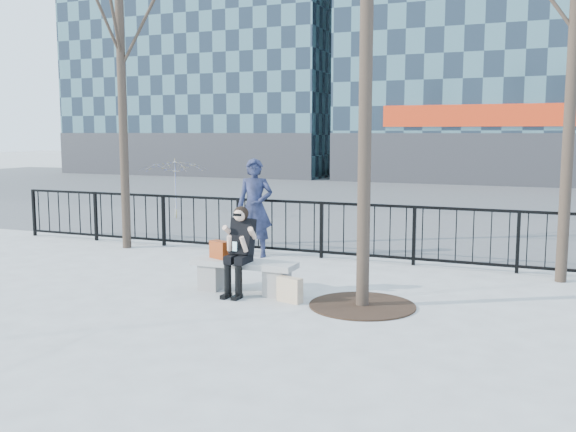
% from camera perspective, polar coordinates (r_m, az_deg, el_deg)
% --- Properties ---
extents(ground, '(120.00, 120.00, 0.00)m').
position_cam_1_polar(ground, '(9.92, -3.92, -6.76)').
color(ground, gray).
rests_on(ground, ground).
extents(street_surface, '(60.00, 23.00, 0.01)m').
position_cam_1_polar(street_surface, '(24.12, 12.02, 1.50)').
color(street_surface, '#474747').
rests_on(street_surface, ground).
extents(railing, '(14.00, 0.06, 1.10)m').
position_cam_1_polar(railing, '(12.52, 2.13, -1.19)').
color(railing, black).
rests_on(railing, ground).
extents(tree_left, '(2.80, 2.80, 6.50)m').
position_cam_1_polar(tree_left, '(14.07, -14.76, 17.16)').
color(tree_left, black).
rests_on(tree_left, ground).
extents(tree_grate, '(1.50, 1.50, 0.02)m').
position_cam_1_polar(tree_grate, '(9.17, 6.62, -7.90)').
color(tree_grate, black).
rests_on(tree_grate, ground).
extents(bench_main, '(1.65, 0.46, 0.49)m').
position_cam_1_polar(bench_main, '(9.85, -3.94, -5.06)').
color(bench_main, slate).
rests_on(bench_main, ground).
extents(seated_woman, '(0.50, 0.64, 1.34)m').
position_cam_1_polar(seated_woman, '(9.64, -4.38, -3.10)').
color(seated_woman, black).
rests_on(seated_woman, ground).
extents(handbag, '(0.37, 0.27, 0.27)m').
position_cam_1_polar(handbag, '(9.99, -6.08, -3.00)').
color(handbag, '#923512').
rests_on(handbag, bench_main).
extents(shopping_bag, '(0.41, 0.24, 0.36)m').
position_cam_1_polar(shopping_bag, '(9.28, 0.16, -6.58)').
color(shopping_bag, beige).
rests_on(shopping_bag, ground).
extents(standing_man, '(0.80, 0.62, 1.93)m').
position_cam_1_polar(standing_man, '(12.55, -2.96, 0.73)').
color(standing_man, black).
rests_on(standing_man, ground).
extents(vendor_umbrella, '(2.26, 2.29, 1.71)m').
position_cam_1_polar(vendor_umbrella, '(18.33, -10.09, 2.39)').
color(vendor_umbrella, yellow).
rests_on(vendor_umbrella, ground).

